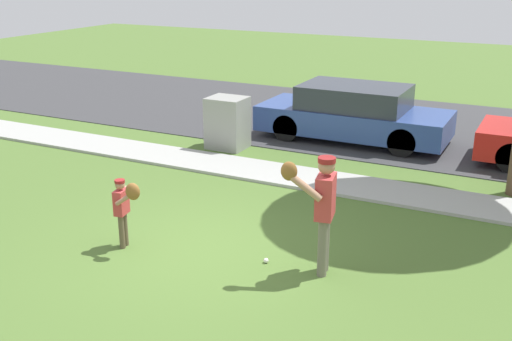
% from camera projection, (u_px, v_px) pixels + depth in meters
% --- Properties ---
extents(ground_plane, '(48.00, 48.00, 0.00)m').
position_uv_depth(ground_plane, '(294.00, 180.00, 12.24)').
color(ground_plane, '#4C6B2D').
extents(sidewalk_strip, '(36.00, 1.20, 0.06)m').
position_uv_depth(sidewalk_strip, '(296.00, 177.00, 12.31)').
color(sidewalk_strip, '#A3A39E').
rests_on(sidewalk_strip, ground).
extents(road_surface, '(36.00, 6.80, 0.02)m').
position_uv_depth(road_surface, '(369.00, 122.00, 16.55)').
color(road_surface, '#38383A').
rests_on(road_surface, ground).
extents(person_adult, '(0.67, 0.72, 1.69)m').
position_uv_depth(person_adult, '(322.00, 202.00, 8.24)').
color(person_adult, '#6B6656').
rests_on(person_adult, ground).
extents(person_child, '(0.53, 0.38, 1.11)m').
position_uv_depth(person_child, '(124.00, 204.00, 9.09)').
color(person_child, brown).
rests_on(person_child, ground).
extents(baseball, '(0.07, 0.07, 0.07)m').
position_uv_depth(baseball, '(266.00, 261.00, 8.85)').
color(baseball, white).
rests_on(baseball, ground).
extents(utility_cabinet, '(0.86, 0.73, 1.19)m').
position_uv_depth(utility_cabinet, '(227.00, 123.00, 14.14)').
color(utility_cabinet, gray).
rests_on(utility_cabinet, ground).
extents(parked_wagon_blue, '(4.50, 1.80, 1.33)m').
position_uv_depth(parked_wagon_blue, '(354.00, 114.00, 14.71)').
color(parked_wagon_blue, '#2D478C').
rests_on(parked_wagon_blue, road_surface).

